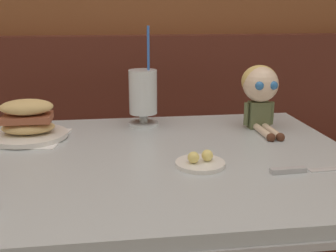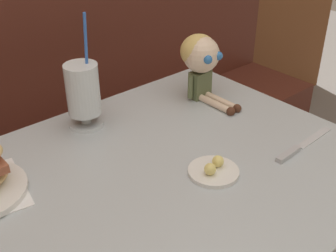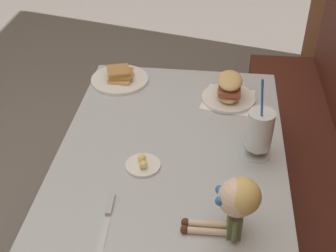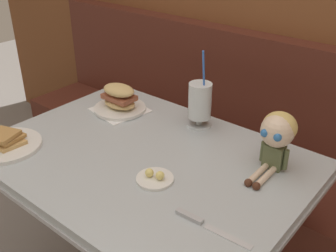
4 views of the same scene
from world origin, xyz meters
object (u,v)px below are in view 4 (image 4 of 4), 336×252
seated_doll (277,134)px  butter_saucer (155,178)px  sandwich_plate (119,100)px  toast_plate (6,143)px  butter_knife (200,222)px  milkshake_glass (200,102)px

seated_doll → butter_saucer: bearing=-129.7°
butter_saucer → seated_doll: size_ratio=0.55×
sandwich_plate → seated_doll: bearing=1.7°
toast_plate → butter_knife: 0.78m
butter_knife → seated_doll: bearing=85.6°
sandwich_plate → butter_knife: sandwich_plate is taller
toast_plate → milkshake_glass: 0.73m
milkshake_glass → sandwich_plate: milkshake_glass is taller
sandwich_plate → butter_saucer: 0.53m
toast_plate → seated_doll: seated_doll is taller
milkshake_glass → seated_doll: size_ratio=1.45×
butter_saucer → butter_knife: (0.22, -0.07, -0.00)m
butter_saucer → toast_plate: bearing=-161.0°
toast_plate → seated_doll: bearing=31.7°
butter_saucer → sandwich_plate: bearing=147.5°
milkshake_glass → butter_saucer: bearing=-74.7°
butter_knife → toast_plate: bearing=-171.3°
toast_plate → butter_saucer: bearing=19.0°
sandwich_plate → seated_doll: 0.71m
toast_plate → seated_doll: (0.80, 0.49, 0.11)m
butter_saucer → seated_doll: bearing=50.3°
sandwich_plate → seated_doll: (0.70, 0.02, 0.08)m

